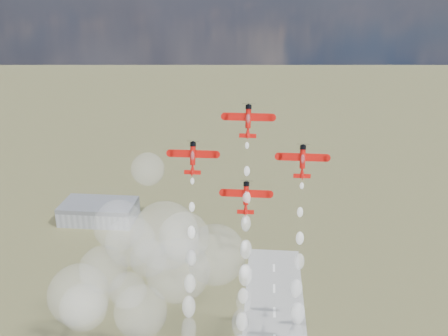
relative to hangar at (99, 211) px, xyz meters
The scene contains 7 objects.
hangar is the anchor object (origin of this frame).
plane_lead 228.91m from the hangar, 57.15° to the right, with size 12.20×4.75×8.54m.
plane_left 219.92m from the hangar, 61.08° to the right, with size 12.20×4.75×8.54m.
plane_right 233.46m from the hangar, 54.28° to the right, with size 12.20×4.75×8.54m.
plane_slot 224.20m from the hangar, 57.95° to the right, with size 12.20×4.75×8.54m.
smoke_trail_lead 220.24m from the hangar, 59.15° to the right, with size 5.40×17.37×56.18m.
drifted_smoke_cloud 183.12m from the hangar, 64.39° to the right, with size 66.07×39.47×57.11m.
Camera 1 is at (-7.09, -105.55, 149.98)m, focal length 38.00 mm.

